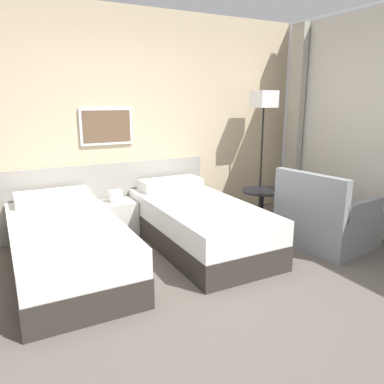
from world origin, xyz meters
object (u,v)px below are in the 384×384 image
Objects in this scene: bed_near_window at (198,223)px; armchair at (325,222)px; nightstand at (117,217)px; side_table at (262,202)px; bed_near_door at (67,246)px; floor_lamp at (264,108)px.

armchair is (1.28, -0.66, 0.01)m from bed_near_window.
nightstand reaches higher than side_table.
bed_near_door is 3.13m from floor_lamp.
bed_near_door is 2.36m from side_table.
floor_lamp is at bearing 53.70° from side_table.
bed_near_window is at bearing -154.86° from floor_lamp.
armchair reaches higher than bed_near_window.
bed_near_window is at bearing -177.77° from side_table.
nightstand is 2.45m from floor_lamp.
nightstand is 1.80m from side_table.
nightstand is at bearing 156.21° from side_table.
bed_near_door reaches higher than side_table.
bed_near_window is at bearing 0.00° from bed_near_door.
floor_lamp is 3.25× the size of side_table.
armchair is at bearing -27.14° from bed_near_window.
side_table is (2.36, 0.04, 0.12)m from bed_near_door.
floor_lamp is (2.08, -0.12, 1.28)m from nightstand.
side_table is 0.79m from armchair.
armchair reaches higher than side_table.
side_table is at bearing 0.87° from bed_near_door.
side_table is at bearing 19.14° from armchair.
floor_lamp reaches higher than armchair.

